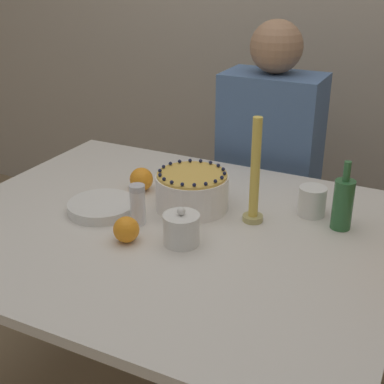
# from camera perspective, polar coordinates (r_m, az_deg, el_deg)

# --- Properties ---
(dining_table) EXTENTS (1.39, 1.13, 0.73)m
(dining_table) POSITION_cam_1_polar(r_m,az_deg,el_deg) (1.69, -2.69, -6.39)
(dining_table) COLOR beige
(dining_table) RESTS_ON ground_plane
(cake) EXTENTS (0.24, 0.24, 0.13)m
(cake) POSITION_cam_1_polar(r_m,az_deg,el_deg) (1.72, 0.00, 0.12)
(cake) COLOR white
(cake) RESTS_ON dining_table
(sugar_bowl) EXTENTS (0.11, 0.11, 0.11)m
(sugar_bowl) POSITION_cam_1_polar(r_m,az_deg,el_deg) (1.52, -1.15, -3.95)
(sugar_bowl) COLOR silver
(sugar_bowl) RESTS_ON dining_table
(sugar_shaker) EXTENTS (0.05, 0.05, 0.13)m
(sugar_shaker) POSITION_cam_1_polar(r_m,az_deg,el_deg) (1.63, -5.82, -1.32)
(sugar_shaker) COLOR white
(sugar_shaker) RESTS_ON dining_table
(plate_stack) EXTENTS (0.22, 0.22, 0.03)m
(plate_stack) POSITION_cam_1_polar(r_m,az_deg,el_deg) (1.74, -9.54, -1.55)
(plate_stack) COLOR silver
(plate_stack) RESTS_ON dining_table
(candle) EXTENTS (0.06, 0.06, 0.33)m
(candle) POSITION_cam_1_polar(r_m,az_deg,el_deg) (1.62, 6.71, 1.35)
(candle) COLOR tan
(candle) RESTS_ON dining_table
(bottle) EXTENTS (0.06, 0.06, 0.21)m
(bottle) POSITION_cam_1_polar(r_m,az_deg,el_deg) (1.65, 15.80, -1.16)
(bottle) COLOR #2D6638
(bottle) RESTS_ON dining_table
(cup) EXTENTS (0.09, 0.09, 0.09)m
(cup) POSITION_cam_1_polar(r_m,az_deg,el_deg) (1.73, 12.69, -0.95)
(cup) COLOR white
(cup) RESTS_ON dining_table
(orange_fruit_0) EXTENTS (0.08, 0.08, 0.08)m
(orange_fruit_0) POSITION_cam_1_polar(r_m,az_deg,el_deg) (1.87, -5.42, 1.37)
(orange_fruit_0) COLOR orange
(orange_fruit_0) RESTS_ON dining_table
(orange_fruit_1) EXTENTS (0.08, 0.08, 0.08)m
(orange_fruit_1) POSITION_cam_1_polar(r_m,az_deg,el_deg) (1.54, -7.02, -3.99)
(orange_fruit_1) COLOR orange
(orange_fruit_1) RESTS_ON dining_table
(person_man_blue_shirt) EXTENTS (0.40, 0.34, 1.26)m
(person_man_blue_shirt) POSITION_cam_1_polar(r_m,az_deg,el_deg) (2.33, 8.05, 0.15)
(person_man_blue_shirt) COLOR #2D2D38
(person_man_blue_shirt) RESTS_ON ground_plane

